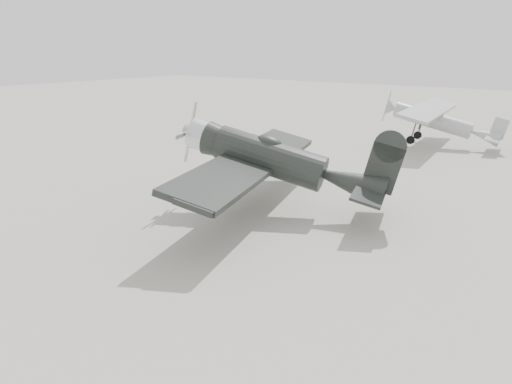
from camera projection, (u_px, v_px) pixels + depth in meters
ground at (167, 246)px, 18.25m from camera, size 160.00×160.00×0.00m
lowwing_monoplane at (280, 162)px, 21.38m from camera, size 9.58×13.15×4.26m
highwing_monoplane at (438, 118)px, 35.72m from camera, size 8.39×11.80×3.33m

